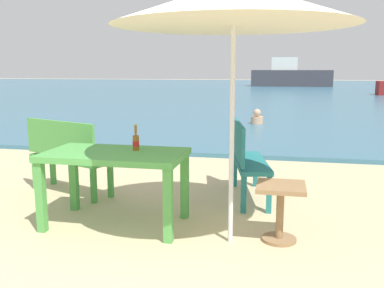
% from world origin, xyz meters
% --- Properties ---
extents(sea_water, '(120.00, 50.00, 0.08)m').
position_xyz_m(sea_water, '(0.00, 30.00, 0.04)').
color(sea_water, '#386B84').
rests_on(sea_water, ground_plane).
extents(picnic_table_green, '(1.40, 0.80, 0.76)m').
position_xyz_m(picnic_table_green, '(-0.96, 1.52, 0.65)').
color(picnic_table_green, '#4C9E47').
rests_on(picnic_table_green, ground_plane).
extents(beer_bottle_amber, '(0.07, 0.07, 0.26)m').
position_xyz_m(beer_bottle_amber, '(-0.78, 1.64, 0.85)').
color(beer_bottle_amber, brown).
rests_on(beer_bottle_amber, picnic_table_green).
extents(patio_umbrella, '(2.10, 2.10, 2.30)m').
position_xyz_m(patio_umbrella, '(0.24, 1.31, 2.12)').
color(patio_umbrella, silver).
rests_on(patio_umbrella, ground_plane).
extents(side_table_wood, '(0.44, 0.44, 0.54)m').
position_xyz_m(side_table_wood, '(0.68, 1.42, 0.35)').
color(side_table_wood, olive).
rests_on(side_table_wood, ground_plane).
extents(bench_teal_center, '(0.59, 1.25, 0.95)m').
position_xyz_m(bench_teal_center, '(0.25, 2.69, 0.54)').
color(bench_teal_center, '#237275').
rests_on(bench_teal_center, ground_plane).
extents(bench_green_right, '(1.25, 0.78, 0.95)m').
position_xyz_m(bench_green_right, '(-1.97, 2.40, 0.54)').
color(bench_green_right, '#4C9E47').
rests_on(bench_green_right, ground_plane).
extents(swimmer_person, '(0.34, 0.34, 0.41)m').
position_xyz_m(swimmer_person, '(0.01, 9.39, 0.24)').
color(swimmer_person, tan).
rests_on(swimmer_person, sea_water).
extents(boat_sailboat, '(6.67, 1.82, 2.42)m').
position_xyz_m(boat_sailboat, '(1.28, 35.27, 0.95)').
color(boat_sailboat, '#38383F').
rests_on(boat_sailboat, sea_water).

